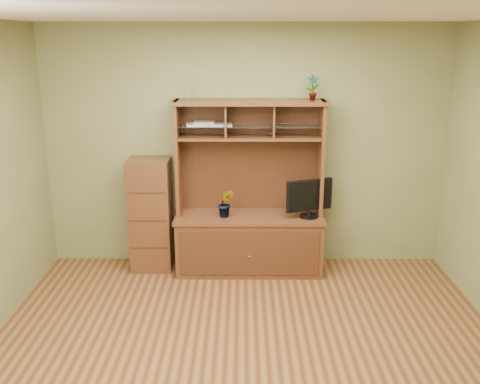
{
  "coord_description": "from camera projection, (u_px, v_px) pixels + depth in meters",
  "views": [
    {
      "loc": [
        -0.04,
        -3.89,
        2.56
      ],
      "look_at": [
        -0.06,
        1.2,
        1.07
      ],
      "focal_mm": 40.0,
      "sensor_mm": 36.0,
      "label": 1
    }
  ],
  "objects": [
    {
      "name": "top_plant",
      "position": [
        313.0,
        87.0,
        5.61
      ],
      "size": [
        0.16,
        0.13,
        0.27
      ],
      "primitive_type": "imported",
      "rotation": [
        0.0,
        0.0,
        0.25
      ],
      "color": "#2F6D26",
      "rests_on": "media_hutch"
    },
    {
      "name": "room",
      "position": [
        247.0,
        201.0,
        4.07
      ],
      "size": [
        4.54,
        4.04,
        2.74
      ],
      "color": "#502B17",
      "rests_on": "ground"
    },
    {
      "name": "media_hutch",
      "position": [
        249.0,
        225.0,
        5.96
      ],
      "size": [
        1.66,
        0.61,
        1.9
      ],
      "color": "#3F2512",
      "rests_on": "room"
    },
    {
      "name": "side_cabinet",
      "position": [
        151.0,
        214.0,
        5.98
      ],
      "size": [
        0.45,
        0.41,
        1.26
      ],
      "color": "#3F2512",
      "rests_on": "room"
    },
    {
      "name": "monitor",
      "position": [
        309.0,
        198.0,
        5.78
      ],
      "size": [
        0.51,
        0.23,
        0.42
      ],
      "rotation": [
        0.0,
        0.0,
        0.37
      ],
      "color": "black",
      "rests_on": "media_hutch"
    },
    {
      "name": "reed_diffuser",
      "position": [
        187.0,
        90.0,
        5.62
      ],
      "size": [
        0.05,
        0.05,
        0.27
      ],
      "color": "silver",
      "rests_on": "media_hutch"
    },
    {
      "name": "magazines",
      "position": [
        207.0,
        124.0,
        5.72
      ],
      "size": [
        0.5,
        0.21,
        0.04
      ],
      "color": "#9F9FA3",
      "rests_on": "media_hutch"
    },
    {
      "name": "orchid_plant",
      "position": [
        226.0,
        203.0,
        5.8
      ],
      "size": [
        0.18,
        0.15,
        0.32
      ],
      "primitive_type": "imported",
      "rotation": [
        0.0,
        0.0,
        -0.05
      ],
      "color": "#28521C",
      "rests_on": "media_hutch"
    }
  ]
}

